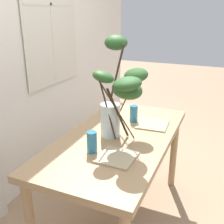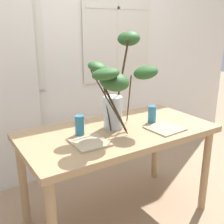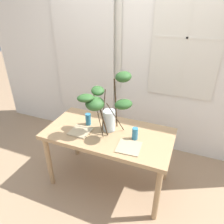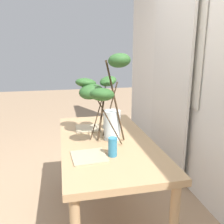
{
  "view_description": "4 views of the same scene",
  "coord_description": "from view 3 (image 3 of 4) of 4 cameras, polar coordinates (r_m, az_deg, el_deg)",
  "views": [
    {
      "loc": [
        -1.64,
        -0.67,
        1.6
      ],
      "look_at": [
        -0.04,
        0.03,
        0.94
      ],
      "focal_mm": 43.72,
      "sensor_mm": 36.0,
      "label": 1
    },
    {
      "loc": [
        -1.05,
        -1.56,
        1.47
      ],
      "look_at": [
        -0.06,
        -0.0,
        0.89
      ],
      "focal_mm": 44.14,
      "sensor_mm": 36.0,
      "label": 2
    },
    {
      "loc": [
        0.77,
        -1.8,
        2.08
      ],
      "look_at": [
        0.01,
        0.08,
        0.96
      ],
      "focal_mm": 33.95,
      "sensor_mm": 36.0,
      "label": 3
    },
    {
      "loc": [
        1.81,
        -0.34,
        1.47
      ],
      "look_at": [
        0.02,
        0.04,
        0.98
      ],
      "focal_mm": 38.71,
      "sensor_mm": 36.0,
      "label": 4
    }
  ],
  "objects": [
    {
      "name": "dining_table",
      "position": [
        2.42,
        -0.92,
        -7.16
      ],
      "size": [
        1.41,
        0.73,
        0.75
      ],
      "color": "tan",
      "rests_on": "ground"
    },
    {
      "name": "drinking_glass_blue_right",
      "position": [
        2.24,
        6.2,
        -5.83
      ],
      "size": [
        0.06,
        0.06,
        0.13
      ],
      "primitive_type": "cylinder",
      "color": "teal",
      "rests_on": "dining_table"
    },
    {
      "name": "curtain_sheer_side",
      "position": [
        3.21,
        -7.45,
        12.77
      ],
      "size": [
        0.92,
        0.03,
        2.4
      ],
      "primitive_type": "cube",
      "color": "silver",
      "rests_on": "ground"
    },
    {
      "name": "plate_square_left",
      "position": [
        2.39,
        -8.55,
        -5.17
      ],
      "size": [
        0.22,
        0.22,
        0.01
      ],
      "primitive_type": "cube",
      "rotation": [
        0.0,
        0.0,
        -0.02
      ],
      "color": "tan",
      "rests_on": "dining_table"
    },
    {
      "name": "drinking_glass_blue_left",
      "position": [
        2.48,
        -6.43,
        -1.95
      ],
      "size": [
        0.06,
        0.06,
        0.14
      ],
      "primitive_type": "cylinder",
      "color": "teal",
      "rests_on": "dining_table"
    },
    {
      "name": "back_wall_with_windows",
      "position": [
        2.98,
        6.82,
        16.36
      ],
      "size": [
        4.85,
        0.14,
        2.88
      ],
      "color": "silver",
      "rests_on": "ground"
    },
    {
      "name": "plate_square_right",
      "position": [
        2.15,
        4.55,
        -9.41
      ],
      "size": [
        0.25,
        0.25,
        0.01
      ],
      "primitive_type": "cube",
      "rotation": [
        0.0,
        0.0,
        0.07
      ],
      "color": "tan",
      "rests_on": "dining_table"
    },
    {
      "name": "ground",
      "position": [
        2.86,
        -0.81,
        -17.87
      ],
      "size": [
        14.0,
        14.0,
        0.0
      ],
      "primitive_type": "plane",
      "color": "#9E7F60"
    },
    {
      "name": "vase_with_branches",
      "position": [
        2.18,
        -1.56,
        2.0
      ],
      "size": [
        0.62,
        0.42,
        0.7
      ],
      "color": "silver",
      "rests_on": "dining_table"
    }
  ]
}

